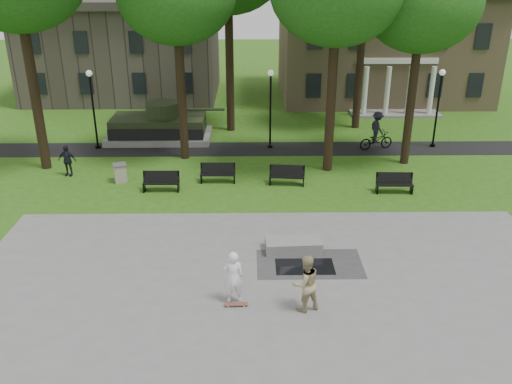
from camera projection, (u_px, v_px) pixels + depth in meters
ground at (269, 245)px, 21.87m from camera, size 120.00×120.00×0.00m
plaza at (275, 322)px, 17.28m from camera, size 22.00×16.00×0.02m
footpath at (262, 149)px, 32.87m from camera, size 44.00×2.60×0.01m
building_right at (381, 42)px, 44.11m from camera, size 17.00×12.00×8.60m
building_left at (125, 51)px, 44.60m from camera, size 15.00×10.00×7.20m
tree_3 at (422, 3)px, 27.26m from camera, size 6.00×6.00×11.19m
lamp_left at (93, 103)px, 31.91m from camera, size 0.36×0.36×4.73m
lamp_mid at (270, 103)px, 32.04m from camera, size 0.36×0.36×4.73m
lamp_right at (438, 102)px, 32.17m from camera, size 0.36×0.36×4.73m
tank_monument at (160, 126)px, 34.29m from camera, size 7.45×3.40×2.40m
puddle at (305, 267)px, 20.34m from camera, size 2.20×1.20×0.00m
concrete_block at (293, 245)px, 21.41m from camera, size 2.25×1.12×0.45m
skateboard at (236, 305)px, 18.04m from camera, size 0.79×0.22×0.07m
skateboarder at (233, 277)px, 17.91m from camera, size 0.76×0.57×1.90m
friend_watching at (305, 283)px, 17.50m from camera, size 1.18×1.07×1.99m
pedestrian_walker at (67, 160)px, 28.58m from camera, size 1.04×0.57×1.69m
cyclist at (377, 134)px, 32.49m from camera, size 2.26×1.36×2.32m
park_bench_0 at (161, 181)px, 26.82m from camera, size 1.80×0.53×1.00m
park_bench_1 at (218, 172)px, 27.87m from camera, size 1.81×0.56×1.00m
park_bench_2 at (287, 175)px, 27.57m from camera, size 1.84×0.72×1.00m
park_bench_3 at (394, 182)px, 26.62m from camera, size 1.81×0.58×1.00m
trash_bin at (120, 173)px, 27.92m from camera, size 0.84×0.84×0.96m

